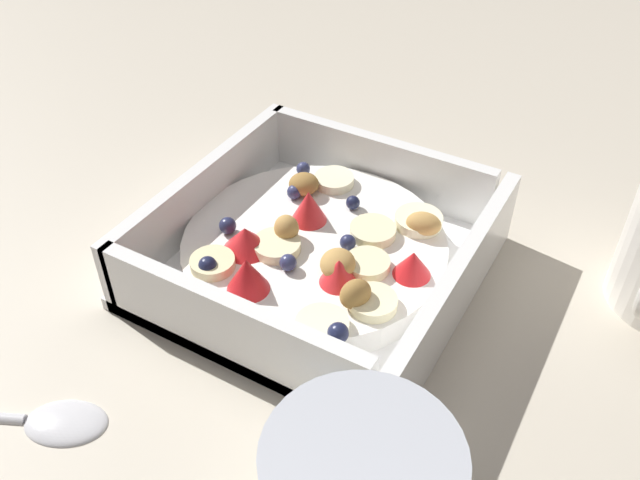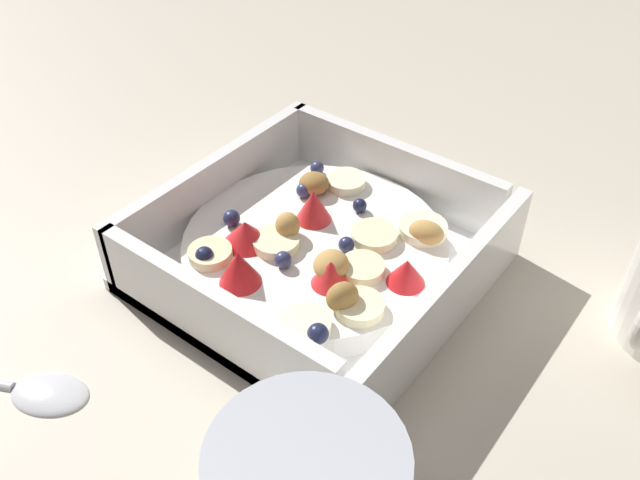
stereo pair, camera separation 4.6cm
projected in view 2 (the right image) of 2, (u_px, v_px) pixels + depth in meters
ground_plane at (330, 257)px, 0.49m from camera, size 2.40×2.40×0.00m
fruit_bowl at (320, 253)px, 0.47m from camera, size 0.21×0.21×0.06m
spoon at (7, 383)px, 0.40m from camera, size 0.09×0.16×0.01m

